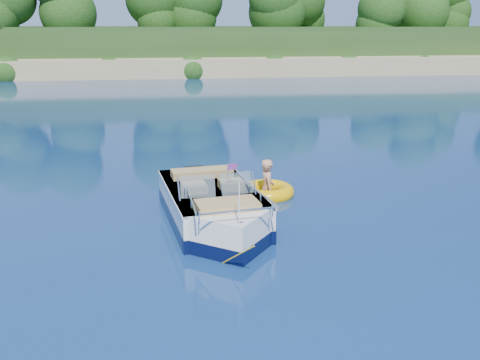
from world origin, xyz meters
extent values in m
plane|color=#0A1D48|center=(0.00, 0.00, 0.00)|extent=(160.00, 160.00, 0.00)
cube|color=#8E7652|center=(0.00, 38.00, 0.50)|extent=(170.00, 8.00, 2.00)
cube|color=#193214|center=(0.00, 65.00, 1.00)|extent=(170.00, 56.00, 6.00)
cylinder|color=black|center=(0.00, 42.00, 3.30)|extent=(0.44, 0.44, 3.60)
cylinder|color=black|center=(20.00, 40.00, 2.80)|extent=(0.44, 0.44, 2.60)
sphere|color=black|center=(20.00, 40.00, 5.27)|extent=(4.29, 4.29, 4.29)
cube|color=silver|center=(-0.26, 1.66, 0.28)|extent=(2.25, 3.64, 0.95)
cube|color=silver|center=(-0.05, 0.05, 0.28)|extent=(1.80, 1.80, 0.95)
cube|color=black|center=(-0.26, 1.66, 0.15)|extent=(2.28, 3.68, 0.27)
cube|color=black|center=(-0.05, 0.05, 0.15)|extent=(1.84, 1.84, 0.27)
cube|color=#A57C57|center=(-0.29, 1.93, 0.54)|extent=(1.75, 2.57, 0.09)
cube|color=silver|center=(-0.26, 1.66, 0.73)|extent=(2.28, 3.64, 0.05)
cube|color=black|center=(-0.50, 3.53, 0.32)|extent=(0.54, 0.38, 0.82)
cube|color=#8C9EA5|center=(-0.58, 0.98, 0.99)|extent=(0.71, 0.25, 0.44)
cube|color=#8C9EA5|center=(0.23, 1.09, 0.99)|extent=(0.75, 0.42, 0.44)
cube|color=tan|center=(-0.63, 1.39, 0.75)|extent=(0.56, 0.56, 0.36)
cube|color=tan|center=(0.18, 1.49, 0.75)|extent=(0.56, 0.56, 0.36)
cube|color=tan|center=(-0.38, 2.56, 0.75)|extent=(1.47, 0.68, 0.34)
cube|color=tan|center=(-0.07, 0.22, 0.74)|extent=(1.28, 0.83, 0.31)
cylinder|color=silver|center=(0.04, -0.63, 1.14)|extent=(0.03, 0.03, 0.77)
cube|color=red|center=(0.15, 1.08, 1.35)|extent=(0.20, 0.04, 0.13)
cube|color=silver|center=(0.05, -0.68, 0.78)|extent=(0.10, 0.07, 0.05)
cylinder|color=yellow|center=(-0.04, -1.01, 0.32)|extent=(0.47, 0.88, 0.69)
torus|color=#E9A702|center=(1.31, 3.24, 0.09)|extent=(1.65, 1.65, 0.36)
torus|color=red|center=(1.31, 3.24, 0.11)|extent=(1.36, 1.36, 0.12)
imported|color=tan|center=(1.28, 3.15, 0.00)|extent=(0.43, 0.87, 1.66)
camera|label=1|loc=(-1.22, -9.46, 4.16)|focal=40.00mm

